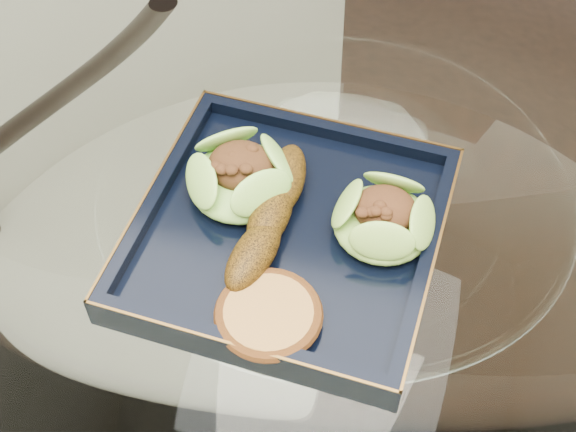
# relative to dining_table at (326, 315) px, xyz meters

# --- Properties ---
(dining_table) EXTENTS (1.13, 1.13, 0.77)m
(dining_table) POSITION_rel_dining_table_xyz_m (0.00, 0.00, 0.00)
(dining_table) COLOR white
(dining_table) RESTS_ON ground
(dining_chair) EXTENTS (0.44, 0.44, 0.87)m
(dining_chair) POSITION_rel_dining_table_xyz_m (0.09, 0.53, -0.11)
(dining_chair) COLOR black
(dining_chair) RESTS_ON ground
(navy_plate) EXTENTS (0.28, 0.28, 0.02)m
(navy_plate) POSITION_rel_dining_table_xyz_m (-0.03, -0.03, 0.17)
(navy_plate) COLOR black
(navy_plate) RESTS_ON dining_table
(lettuce_wrap_left) EXTENTS (0.12, 0.12, 0.04)m
(lettuce_wrap_left) POSITION_rel_dining_table_xyz_m (-0.09, 0.00, 0.20)
(lettuce_wrap_left) COLOR #619A2C
(lettuce_wrap_left) RESTS_ON navy_plate
(lettuce_wrap_right) EXTENTS (0.12, 0.12, 0.03)m
(lettuce_wrap_right) POSITION_rel_dining_table_xyz_m (0.05, -0.01, 0.20)
(lettuce_wrap_right) COLOR #68A02E
(lettuce_wrap_right) RESTS_ON navy_plate
(roasted_plantain) EXTENTS (0.04, 0.17, 0.03)m
(roasted_plantain) POSITION_rel_dining_table_xyz_m (-0.05, -0.03, 0.20)
(roasted_plantain) COLOR #563609
(roasted_plantain) RESTS_ON navy_plate
(crumb_patty) EXTENTS (0.09, 0.09, 0.01)m
(crumb_patty) POSITION_rel_dining_table_xyz_m (-0.02, -0.13, 0.19)
(crumb_patty) COLOR #B17B3B
(crumb_patty) RESTS_ON navy_plate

